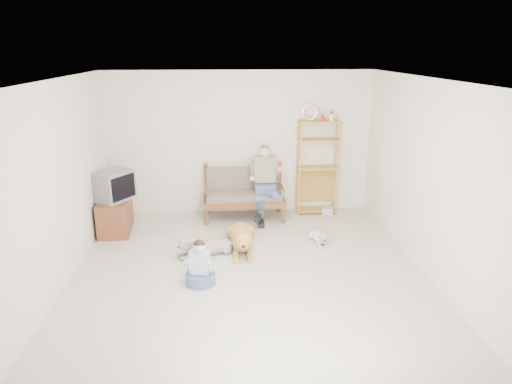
{
  "coord_description": "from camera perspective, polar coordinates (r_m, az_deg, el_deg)",
  "views": [
    {
      "loc": [
        -0.32,
        -5.76,
        3.08
      ],
      "look_at": [
        0.18,
        1.0,
        0.93
      ],
      "focal_mm": 32.0,
      "sensor_mm": 36.0,
      "label": 1
    }
  ],
  "objects": [
    {
      "name": "child",
      "position": [
        6.31,
        -7.01,
        -9.39
      ],
      "size": [
        0.41,
        0.41,
        0.64
      ],
      "rotation": [
        0.0,
        0.0,
        -0.25
      ],
      "color": "#4A5E89",
      "rests_on": "ground"
    },
    {
      "name": "floor",
      "position": [
        6.54,
        -0.93,
        -10.52
      ],
      "size": [
        5.5,
        5.5,
        0.0
      ],
      "primitive_type": "plane",
      "color": "beige",
      "rests_on": "ground"
    },
    {
      "name": "etagere",
      "position": [
        8.77,
        7.71,
        3.19
      ],
      "size": [
        0.8,
        0.35,
        2.1
      ],
      "color": "#BA8E3A",
      "rests_on": "ground"
    },
    {
      "name": "golden_retriever",
      "position": [
        7.33,
        -1.82,
        -5.77
      ],
      "size": [
        0.36,
        1.44,
        0.44
      ],
      "rotation": [
        0.0,
        0.0,
        0.01
      ],
      "color": "gold",
      "rests_on": "ground"
    },
    {
      "name": "crt_tv",
      "position": [
        8.1,
        -17.44,
        0.79
      ],
      "size": [
        0.74,
        0.77,
        0.51
      ],
      "rotation": [
        0.0,
        0.0,
        -0.59
      ],
      "color": "slate",
      "rests_on": "tv_stand"
    },
    {
      "name": "shaggy_dog",
      "position": [
        7.16,
        -6.42,
        -6.86
      ],
      "size": [
        1.06,
        0.47,
        0.33
      ],
      "rotation": [
        0.0,
        0.0,
        -1.28
      ],
      "color": "silver",
      "rests_on": "ground"
    },
    {
      "name": "wall_front",
      "position": [
        3.49,
        1.68,
        -12.2
      ],
      "size": [
        5.0,
        0.0,
        5.0
      ],
      "primitive_type": "plane",
      "rotation": [
        -1.57,
        0.0,
        0.0
      ],
      "color": "beige",
      "rests_on": "ground"
    },
    {
      "name": "man",
      "position": [
        8.31,
        1.03,
        0.51
      ],
      "size": [
        0.53,
        0.76,
        1.23
      ],
      "color": "#4A5E89",
      "rests_on": "loveseat"
    },
    {
      "name": "tv_stand",
      "position": [
        8.32,
        -17.23,
        -2.76
      ],
      "size": [
        0.56,
        0.93,
        0.6
      ],
      "rotation": [
        0.0,
        0.0,
        0.07
      ],
      "color": "brown",
      "rests_on": "ground"
    },
    {
      "name": "wall_right",
      "position": [
        6.64,
        21.08,
        1.29
      ],
      "size": [
        0.0,
        5.5,
        5.5
      ],
      "primitive_type": "plane",
      "rotation": [
        1.57,
        0.0,
        -1.57
      ],
      "color": "beige",
      "rests_on": "ground"
    },
    {
      "name": "wall_outlet",
      "position": [
        8.99,
        -9.96,
        -0.7
      ],
      "size": [
        0.12,
        0.02,
        0.08
      ],
      "primitive_type": "cube",
      "color": "white",
      "rests_on": "ground"
    },
    {
      "name": "ceiling",
      "position": [
        5.78,
        -1.06,
        13.81
      ],
      "size": [
        5.5,
        5.5,
        0.0
      ],
      "primitive_type": "plane",
      "rotation": [
        3.14,
        0.0,
        0.0
      ],
      "color": "white",
      "rests_on": "ground"
    },
    {
      "name": "wall_left",
      "position": [
        6.39,
        -23.96,
        0.33
      ],
      "size": [
        0.0,
        5.5,
        5.5
      ],
      "primitive_type": "plane",
      "rotation": [
        1.57,
        0.0,
        1.57
      ],
      "color": "beige",
      "rests_on": "ground"
    },
    {
      "name": "book_stack",
      "position": [
        8.95,
        8.99,
        -2.34
      ],
      "size": [
        0.24,
        0.21,
        0.12
      ],
      "primitive_type": "cube",
      "rotation": [
        0.0,
        0.0,
        -0.42
      ],
      "color": "silver",
      "rests_on": "ground"
    },
    {
      "name": "loveseat",
      "position": [
        8.55,
        -1.53,
        -0.08
      ],
      "size": [
        1.51,
        0.71,
        0.95
      ],
      "rotation": [
        0.0,
        0.0,
        0.01
      ],
      "color": "brown",
      "rests_on": "ground"
    },
    {
      "name": "terrier",
      "position": [
        7.61,
        7.95,
        -5.65
      ],
      "size": [
        0.25,
        0.64,
        0.24
      ],
      "rotation": [
        0.0,
        0.0,
        0.15
      ],
      "color": "silver",
      "rests_on": "ground"
    },
    {
      "name": "wall_back",
      "position": [
        8.69,
        -2.04,
        6.1
      ],
      "size": [
        5.0,
        0.0,
        5.0
      ],
      "primitive_type": "plane",
      "rotation": [
        1.57,
        0.0,
        0.0
      ],
      "color": "beige",
      "rests_on": "ground"
    }
  ]
}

